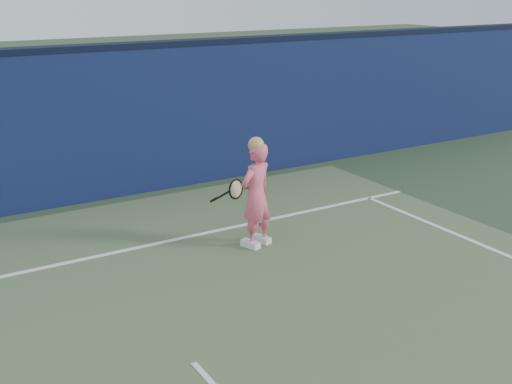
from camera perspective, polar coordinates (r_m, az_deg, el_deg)
backstop_wall at (r=10.97m, az=-18.39°, el=5.07°), size 24.00×0.40×2.50m
wall_cap at (r=10.77m, az=-19.09°, el=11.81°), size 24.00×0.42×0.10m
player at (r=8.88m, az=-0.00°, el=-0.23°), size 0.63×0.51×1.58m
racket at (r=9.13m, az=-1.96°, el=0.19°), size 0.57×0.15×0.30m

